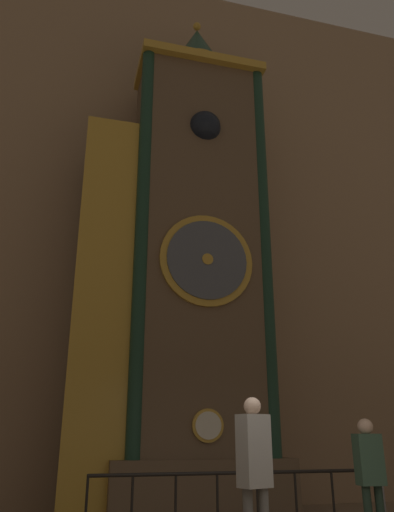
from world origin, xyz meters
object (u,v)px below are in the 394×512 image
at_px(clock_tower, 180,262).
at_px(stanchion_post, 385,510).
at_px(visitor_near, 254,466).
at_px(visitor_far, 370,469).

bearing_deg(clock_tower, stanchion_post, -36.18).
bearing_deg(stanchion_post, visitor_near, -145.64).
bearing_deg(clock_tower, visitor_near, -90.90).
xyz_separation_m(visitor_near, stanchion_post, (2.86, 1.95, -0.78)).
distance_m(clock_tower, visitor_far, 5.30).
xyz_separation_m(visitor_near, visitor_far, (1.96, 0.83, -0.12)).
bearing_deg(visitor_near, clock_tower, 69.81).
bearing_deg(visitor_far, visitor_near, -151.77).
xyz_separation_m(clock_tower, visitor_far, (1.89, -3.17, -3.81)).
bearing_deg(clock_tower, visitor_far, -59.15).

